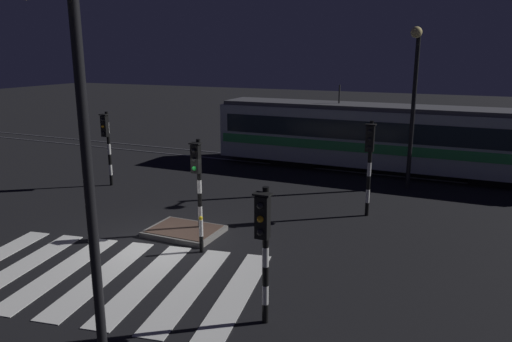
{
  "coord_description": "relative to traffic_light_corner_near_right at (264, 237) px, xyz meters",
  "views": [
    {
      "loc": [
        8.44,
        -11.59,
        5.74
      ],
      "look_at": [
        1.28,
        4.49,
        1.4
      ],
      "focal_mm": 34.13,
      "sensor_mm": 36.0,
      "label": 1
    }
  ],
  "objects": [
    {
      "name": "traffic_light_corner_far_left",
      "position": [
        -10.55,
        7.54,
        0.12
      ],
      "size": [
        0.36,
        0.42,
        3.25
      ],
      "color": "black",
      "rests_on": "ground"
    },
    {
      "name": "tram",
      "position": [
        0.2,
        15.01,
        -0.27
      ],
      "size": [
        17.29,
        2.58,
        4.15
      ],
      "color": "#B2BCC1",
      "rests_on": "ground"
    },
    {
      "name": "bollard_island_edge",
      "position": [
        -3.19,
        2.84,
        -1.46
      ],
      "size": [
        0.12,
        0.12,
        1.11
      ],
      "color": "black",
      "rests_on": "ground"
    },
    {
      "name": "crosswalk_zebra",
      "position": [
        -4.76,
        0.38,
        -2.01
      ],
      "size": [
        8.71,
        5.93,
        0.02
      ],
      "color": "silver",
      "rests_on": "ground"
    },
    {
      "name": "ground_plane",
      "position": [
        -4.76,
        2.92,
        -2.02
      ],
      "size": [
        120.0,
        120.0,
        0.0
      ],
      "primitive_type": "plane",
      "color": "black"
    },
    {
      "name": "traffic_light_corner_near_right",
      "position": [
        0.0,
        0.0,
        0.0
      ],
      "size": [
        0.36,
        0.42,
        3.06
      ],
      "color": "black",
      "rests_on": "ground"
    },
    {
      "name": "street_lamp_trackside_right",
      "position": [
        1.43,
        12.17,
        2.25
      ],
      "size": [
        0.44,
        1.21,
        6.67
      ],
      "color": "black",
      "rests_on": "ground"
    },
    {
      "name": "traffic_light_corner_far_right",
      "position": [
        0.57,
        8.02,
        0.24
      ],
      "size": [
        0.36,
        0.42,
        3.43
      ],
      "color": "black",
      "rests_on": "ground"
    },
    {
      "name": "rail_far",
      "position": [
        -4.76,
        15.73,
        -2.0
      ],
      "size": [
        80.0,
        0.12,
        0.03
      ],
      "primitive_type": "cube",
      "color": "#59595E",
      "rests_on": "ground"
    },
    {
      "name": "traffic_island",
      "position": [
        -4.45,
        3.9,
        -1.93
      ],
      "size": [
        2.29,
        1.72,
        0.18
      ],
      "color": "slate",
      "rests_on": "ground"
    },
    {
      "name": "street_lamp_near_kerb",
      "position": [
        -2.14,
        -2.82,
        2.36
      ],
      "size": [
        0.44,
        1.21,
        6.87
      ],
      "color": "black",
      "rests_on": "ground"
    },
    {
      "name": "rail_near",
      "position": [
        -4.76,
        14.29,
        -2.0
      ],
      "size": [
        80.0,
        0.12,
        0.03
      ],
      "primitive_type": "cube",
      "color": "#59595E",
      "rests_on": "ground"
    },
    {
      "name": "traffic_light_median_centre",
      "position": [
        -4.06,
        4.17,
        0.01
      ],
      "size": [
        0.36,
        0.42,
        3.08
      ],
      "color": "black",
      "rests_on": "ground"
    }
  ]
}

